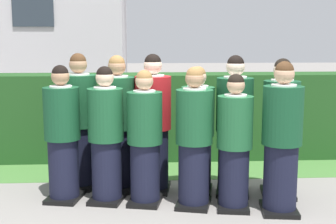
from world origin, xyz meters
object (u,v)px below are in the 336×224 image
Objects in this scene: student_rear_row_0 at (80,124)px; student_rear_row_3 at (197,133)px; student_front_row_1 at (106,138)px; student_front_row_2 at (145,141)px; student_rear_row_1 at (118,126)px; student_in_red_blazer at (153,126)px; student_front_row_5 at (282,142)px; student_front_row_0 at (63,137)px; student_front_row_4 at (234,146)px; student_front_row_3 at (194,141)px; student_rear_row_5 at (280,131)px; student_rear_row_4 at (234,129)px.

student_rear_row_3 is (1.48, -0.30, -0.07)m from student_rear_row_0.
student_front_row_2 is at bearing -11.70° from student_front_row_1.
student_rear_row_1 is 0.99× the size of student_in_red_blazer.
student_front_row_5 is (1.94, -0.46, 0.04)m from student_front_row_1.
student_front_row_0 reaches higher than student_front_row_1.
student_rear_row_0 reaches higher than student_front_row_4.
student_rear_row_0 reaches higher than student_in_red_blazer.
student_front_row_1 reaches higher than student_front_row_4.
student_front_row_2 is 0.90× the size of student_in_red_blazer.
student_front_row_5 is at bearing -15.54° from student_front_row_4.
student_front_row_3 is 0.50m from student_rear_row_3.
student_front_row_5 is 0.56m from student_rear_row_5.
student_in_red_blazer is at bearing 15.03° from student_front_row_0.
student_rear_row_0 is 1.01× the size of student_rear_row_1.
student_front_row_3 is 0.46m from student_front_row_4.
student_in_red_blazer is 1.01× the size of student_rear_row_4.
student_in_red_blazer reaches higher than student_front_row_5.
student_rear_row_4 reaches higher than student_front_row_3.
student_rear_row_4 is at bearing -10.98° from student_rear_row_0.
student_rear_row_4 is at bearing 168.35° from student_rear_row_5.
student_front_row_5 is (0.49, -0.14, 0.07)m from student_front_row_4.
student_in_red_blazer is at bearing -11.48° from student_rear_row_1.
student_front_row_3 is 0.93× the size of student_rear_row_0.
student_front_row_4 is 1.12m from student_in_red_blazer.
student_front_row_4 is at bearing -30.15° from student_rear_row_1.
student_rear_row_5 is (1.08, 0.30, 0.04)m from student_front_row_3.
student_in_red_blazer is (0.56, 0.36, 0.06)m from student_front_row_1.
student_rear_row_3 is (-0.34, 0.59, 0.02)m from student_front_row_4.
student_front_row_0 is at bearing -176.62° from student_rear_row_4.
student_front_row_2 is 0.64m from student_rear_row_1.
student_rear_row_1 is 1.01m from student_rear_row_3.
student_front_row_5 is 0.97× the size of student_in_red_blazer.
student_front_row_5 is 2.04m from student_rear_row_1.
student_in_red_blazer is 1.00m from student_rear_row_4.
student_rear_row_4 is 0.55m from student_rear_row_5.
student_front_row_3 is 1.11m from student_rear_row_1.
student_front_row_4 is 0.51m from student_front_row_5.
student_rear_row_1 is at bearing 169.43° from student_rear_row_5.
student_in_red_blazer reaches higher than student_rear_row_3.
student_front_row_1 is at bearing -177.69° from student_rear_row_5.
student_front_row_3 is at bearing -164.30° from student_rear_row_5.
student_front_row_4 is at bearing -12.49° from student_front_row_1.
student_rear_row_4 is (1.55, 0.20, 0.06)m from student_front_row_1.
student_front_row_4 is at bearing -12.86° from student_front_row_3.
student_front_row_4 is 0.68m from student_rear_row_3.
student_rear_row_0 is 1.51m from student_rear_row_3.
student_front_row_0 is 2.60m from student_rear_row_5.
student_front_row_3 is 0.93× the size of student_in_red_blazer.
student_front_row_1 is 1.48m from student_front_row_4.
student_in_red_blazer is at bearing 76.58° from student_front_row_2.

